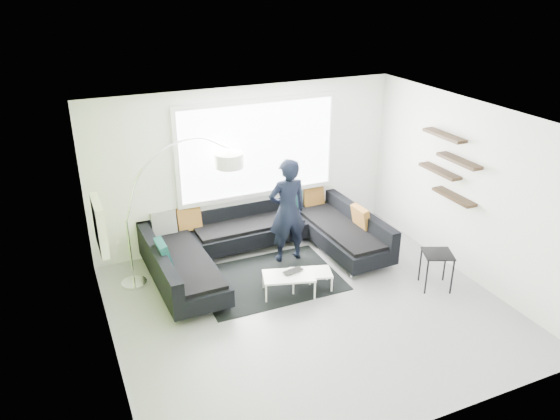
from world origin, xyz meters
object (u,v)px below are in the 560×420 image
object	(u,v)px
coffee_table	(300,281)
side_table	(436,270)
sectional_sofa	(265,244)
person	(287,211)
laptop	(295,272)
arc_lamp	(126,221)

from	to	relation	value
coffee_table	side_table	bearing A→B (deg)	-4.44
sectional_sofa	person	size ratio (longest dim) A/B	2.12
coffee_table	person	distance (m)	1.26
laptop	coffee_table	bearing A→B (deg)	-14.37
side_table	coffee_table	bearing A→B (deg)	159.20
sectional_sofa	laptop	xyz separation A→B (m)	(0.08, -1.01, -0.02)
arc_lamp	side_table	bearing A→B (deg)	-31.63
side_table	person	size ratio (longest dim) A/B	0.33
sectional_sofa	side_table	bearing A→B (deg)	-41.15
sectional_sofa	arc_lamp	world-z (taller)	arc_lamp
arc_lamp	coffee_table	bearing A→B (deg)	-34.80
arc_lamp	laptop	distance (m)	2.65
arc_lamp	person	world-z (taller)	arc_lamp
coffee_table	side_table	size ratio (longest dim) A/B	1.68
side_table	person	distance (m)	2.53
sectional_sofa	side_table	world-z (taller)	sectional_sofa
person	laptop	xyz separation A→B (m)	(-0.32, -0.99, -0.56)
coffee_table	person	xyz separation A→B (m)	(0.24, 0.99, 0.74)
sectional_sofa	side_table	xyz separation A→B (m)	(2.13, -1.76, -0.06)
arc_lamp	side_table	size ratio (longest dim) A/B	3.69
sectional_sofa	person	distance (m)	0.68
side_table	arc_lamp	bearing A→B (deg)	155.26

